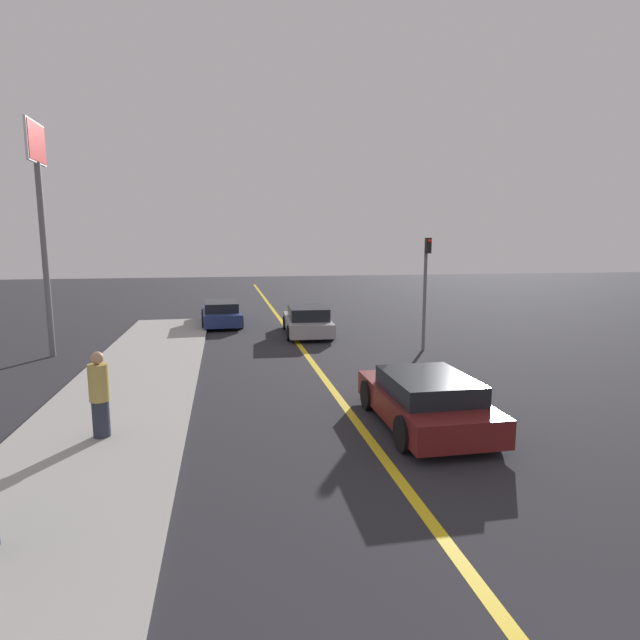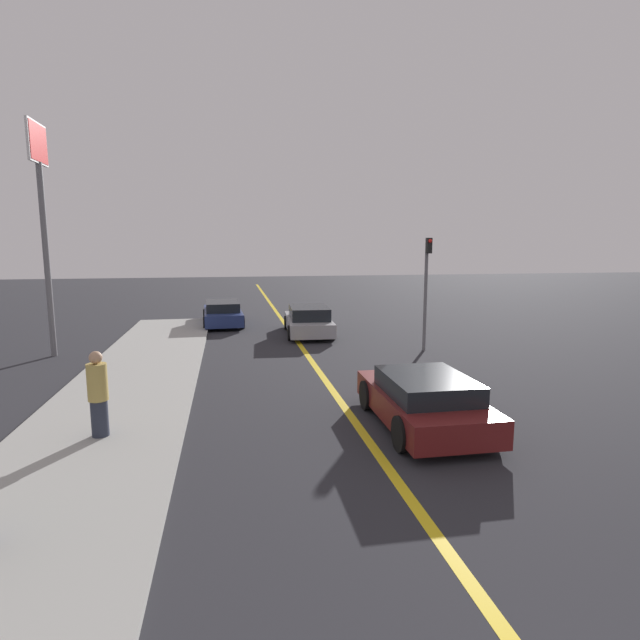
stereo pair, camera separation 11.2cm
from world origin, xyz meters
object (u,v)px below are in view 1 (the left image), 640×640
at_px(car_near_right_lane, 425,400).
at_px(traffic_light, 426,282).
at_px(roadside_sign, 39,190).
at_px(car_ahead_center, 307,321).
at_px(pedestrian_mid_group, 100,395).
at_px(car_far_distant, 221,313).

relative_size(car_near_right_lane, traffic_light, 0.98).
relative_size(traffic_light, roadside_sign, 0.52).
xyz_separation_m(traffic_light, roadside_sign, (-13.15, 1.48, 3.16)).
height_order(car_ahead_center, pedestrian_mid_group, pedestrian_mid_group).
relative_size(car_far_distant, roadside_sign, 0.59).
xyz_separation_m(car_near_right_lane, car_far_distant, (-4.39, 14.78, -0.01)).
xyz_separation_m(pedestrian_mid_group, roadside_sign, (-3.52, 8.44, 4.71)).
xyz_separation_m(car_far_distant, traffic_light, (7.38, -7.47, 1.96)).
bearing_deg(traffic_light, car_far_distant, 134.67).
height_order(car_ahead_center, roadside_sign, roadside_sign).
bearing_deg(roadside_sign, pedestrian_mid_group, -67.36).
distance_m(car_near_right_lane, car_ahead_center, 11.42).
xyz_separation_m(car_ahead_center, pedestrian_mid_group, (-5.95, -11.05, 0.37)).
bearing_deg(roadside_sign, traffic_light, -6.43).
distance_m(car_near_right_lane, traffic_light, 8.13).
bearing_deg(car_ahead_center, pedestrian_mid_group, -114.92).
height_order(car_far_distant, pedestrian_mid_group, pedestrian_mid_group).
bearing_deg(car_near_right_lane, traffic_light, 68.06).
height_order(car_near_right_lane, pedestrian_mid_group, pedestrian_mid_group).
bearing_deg(car_near_right_lane, car_far_distant, 106.87).
distance_m(car_ahead_center, pedestrian_mid_group, 12.56).
bearing_deg(pedestrian_mid_group, roadside_sign, 112.64).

